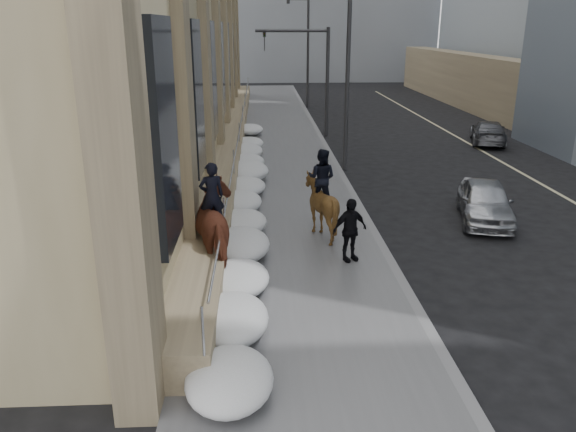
% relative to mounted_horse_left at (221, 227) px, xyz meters
% --- Properties ---
extents(ground, '(140.00, 140.00, 0.00)m').
position_rel_mounted_horse_left_xyz_m(ground, '(1.85, -3.23, -1.28)').
color(ground, black).
rests_on(ground, ground).
extents(sidewalk, '(5.00, 80.00, 0.12)m').
position_rel_mounted_horse_left_xyz_m(sidewalk, '(1.85, 6.77, -1.22)').
color(sidewalk, '#545456').
rests_on(sidewalk, ground).
extents(curb, '(0.24, 80.00, 0.12)m').
position_rel_mounted_horse_left_xyz_m(curb, '(4.47, 6.77, -1.22)').
color(curb, slate).
rests_on(curb, ground).
extents(lane_line, '(0.15, 70.00, 0.01)m').
position_rel_mounted_horse_left_xyz_m(lane_line, '(12.35, 6.77, -1.28)').
color(lane_line, '#BFB78C').
rests_on(lane_line, ground).
extents(streetlight_mid, '(1.71, 0.24, 8.00)m').
position_rel_mounted_horse_left_xyz_m(streetlight_mid, '(4.59, 10.77, 3.30)').
color(streetlight_mid, '#2D2D30').
rests_on(streetlight_mid, ground).
extents(streetlight_far, '(1.71, 0.24, 8.00)m').
position_rel_mounted_horse_left_xyz_m(streetlight_far, '(4.59, 30.77, 3.30)').
color(streetlight_far, '#2D2D30').
rests_on(streetlight_far, ground).
extents(traffic_signal, '(4.10, 0.22, 6.00)m').
position_rel_mounted_horse_left_xyz_m(traffic_signal, '(3.92, 18.77, 2.72)').
color(traffic_signal, '#2D2D30').
rests_on(traffic_signal, ground).
extents(snow_bank, '(1.70, 18.10, 0.76)m').
position_rel_mounted_horse_left_xyz_m(snow_bank, '(0.43, 4.87, -0.81)').
color(snow_bank, white).
rests_on(snow_bank, sidewalk).
extents(mounted_horse_left, '(1.92, 2.87, 2.77)m').
position_rel_mounted_horse_left_xyz_m(mounted_horse_left, '(0.00, 0.00, 0.00)').
color(mounted_horse_left, '#532719').
rests_on(mounted_horse_left, sidewalk).
extents(mounted_horse_right, '(1.99, 2.08, 2.57)m').
position_rel_mounted_horse_left_xyz_m(mounted_horse_right, '(2.78, 2.39, -0.11)').
color(mounted_horse_right, '#483014').
rests_on(mounted_horse_right, sidewalk).
extents(pedestrian, '(1.09, 0.78, 1.71)m').
position_rel_mounted_horse_left_xyz_m(pedestrian, '(3.35, 0.42, -0.30)').
color(pedestrian, black).
rests_on(pedestrian, sidewalk).
extents(car_silver, '(2.49, 4.17, 1.33)m').
position_rel_mounted_horse_left_xyz_m(car_silver, '(8.30, 3.73, -0.62)').
color(car_silver, '#ACAFB4').
rests_on(car_silver, ground).
extents(car_grey, '(2.91, 4.56, 1.23)m').
position_rel_mounted_horse_left_xyz_m(car_grey, '(13.34, 16.23, -0.67)').
color(car_grey, '#525359').
rests_on(car_grey, ground).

